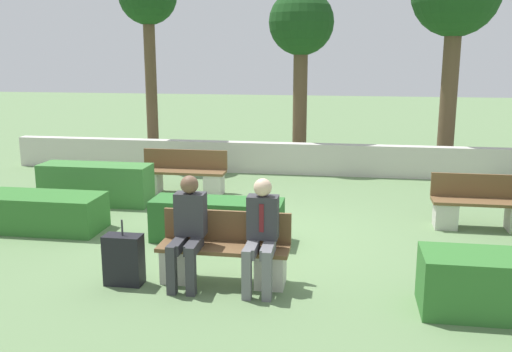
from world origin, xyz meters
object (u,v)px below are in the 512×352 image
object	(u,v)px
bench_right_side	(183,177)
suitcase	(124,260)
bench_left_side	(482,209)
tree_leftmost	(148,4)
tree_center_left	(301,30)
person_seated_man	(261,229)
person_seated_woman	(188,225)
bench_front	(224,256)

from	to	relation	value
bench_right_side	suitcase	xyz separation A→B (m)	(0.61, -4.70, -0.02)
bench_left_side	tree_leftmost	bearing A→B (deg)	156.56
bench_left_side	bench_right_side	size ratio (longest dim) A/B	0.90
bench_right_side	tree_center_left	distance (m)	5.00
person_seated_man	person_seated_woman	distance (m)	0.92
bench_left_side	suitcase	xyz separation A→B (m)	(-4.95, -3.14, -0.01)
suitcase	tree_center_left	world-z (taller)	tree_center_left
bench_front	bench_left_side	world-z (taller)	same
person_seated_man	tree_leftmost	size ratio (longest dim) A/B	0.28
bench_right_side	person_seated_man	bearing A→B (deg)	-70.51
suitcase	bench_left_side	bearing A→B (deg)	32.42
bench_right_side	tree_center_left	bearing A→B (deg)	50.13
person_seated_woman	tree_center_left	size ratio (longest dim) A/B	0.31
bench_front	tree_leftmost	bearing A→B (deg)	115.38
person_seated_man	bench_left_side	bearing A→B (deg)	42.91
bench_front	person_seated_woman	world-z (taller)	person_seated_woman
person_seated_woman	tree_leftmost	size ratio (longest dim) A/B	0.28
person_seated_man	tree_center_left	bearing A→B (deg)	91.59
bench_front	person_seated_woman	distance (m)	0.62
person_seated_woman	suitcase	distance (m)	0.93
person_seated_woman	suitcase	world-z (taller)	person_seated_woman
bench_right_side	tree_leftmost	xyz separation A→B (m)	(-1.64, 2.89, 3.67)
tree_center_left	bench_right_side	bearing A→B (deg)	-122.26
suitcase	tree_center_left	bearing A→B (deg)	79.42
bench_left_side	tree_leftmost	xyz separation A→B (m)	(-7.19, 4.45, 3.68)
bench_left_side	person_seated_man	world-z (taller)	person_seated_man
person_seated_man	bench_front	bearing A→B (deg)	164.76
bench_front	tree_center_left	bearing A→B (deg)	87.94
person_seated_man	suitcase	distance (m)	1.78
bench_left_side	suitcase	bearing A→B (deg)	-139.27
person_seated_woman	tree_center_left	distance (m)	8.36
bench_right_side	person_seated_woman	bearing A→B (deg)	-80.37
bench_front	suitcase	bearing A→B (deg)	-167.18
tree_center_left	bench_left_side	bearing A→B (deg)	-54.93
person_seated_man	tree_leftmost	bearing A→B (deg)	118.03
bench_front	bench_right_side	distance (m)	4.79
bench_left_side	tree_center_left	distance (m)	6.73
person_seated_woman	tree_leftmost	world-z (taller)	tree_leftmost
tree_leftmost	suitcase	bearing A→B (deg)	-73.53
bench_left_side	tree_leftmost	world-z (taller)	tree_leftmost
bench_right_side	bench_front	bearing A→B (deg)	-75.08
bench_front	person_seated_man	size ratio (longest dim) A/B	1.21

